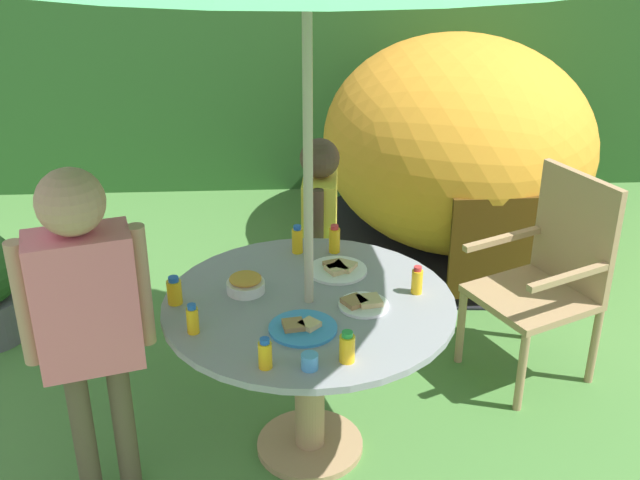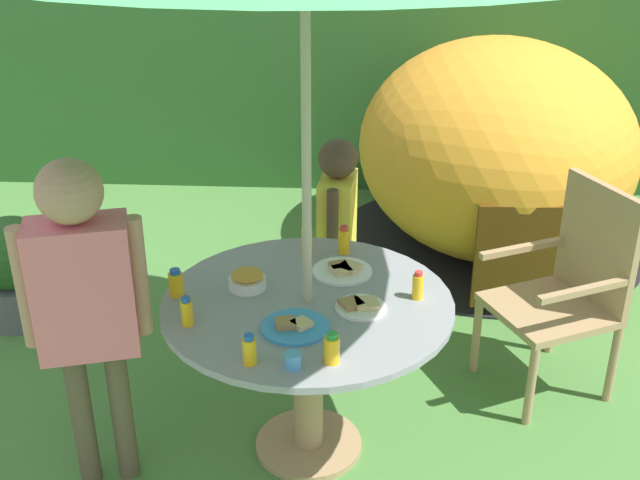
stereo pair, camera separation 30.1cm
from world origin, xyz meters
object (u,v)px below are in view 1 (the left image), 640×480
object	(u,v)px
child_in_pink_shirt	(85,302)
juice_bottle_front_edge	(174,291)
child_in_yellow_shirt	(320,218)
dome_tent	(456,142)
plate_mid_left	(363,303)
garden_table	(309,337)
juice_bottle_far_left	(193,320)
wooden_chair	(551,270)
snack_bowl	(246,284)
juice_bottle_center_front	(334,239)
plate_back_edge	(302,327)
plate_near_left	(338,269)
juice_bottle_center_back	(297,240)
juice_bottle_far_right	(265,354)
cup_near	(310,362)
juice_bottle_near_right	(347,348)
juice_bottle_mid_right	(417,281)

from	to	relation	value
child_in_pink_shirt	juice_bottle_front_edge	size ratio (longest dim) A/B	12.04
juice_bottle_front_edge	child_in_yellow_shirt	bearing A→B (deg)	53.41
dome_tent	plate_mid_left	size ratio (longest dim) A/B	10.36
garden_table	juice_bottle_far_left	size ratio (longest dim) A/B	9.80
child_in_pink_shirt	plate_mid_left	xyz separation A→B (m)	(1.01, 0.17, -0.14)
garden_table	wooden_chair	world-z (taller)	wooden_chair
snack_bowl	juice_bottle_center_front	xyz separation A→B (m)	(0.38, 0.34, 0.02)
dome_tent	plate_back_edge	world-z (taller)	dome_tent
child_in_yellow_shirt	plate_mid_left	size ratio (longest dim) A/B	5.69
child_in_yellow_shirt	snack_bowl	bearing A→B (deg)	-18.44
dome_tent	plate_back_edge	size ratio (longest dim) A/B	8.02
plate_near_left	juice_bottle_center_back	world-z (taller)	juice_bottle_center_back
juice_bottle_far_right	garden_table	bearing A→B (deg)	69.42
plate_near_left	cup_near	distance (m)	0.71
dome_tent	snack_bowl	bearing A→B (deg)	-123.88
snack_bowl	cup_near	distance (m)	0.59
child_in_yellow_shirt	juice_bottle_near_right	bearing A→B (deg)	7.19
juice_bottle_far_right	cup_near	xyz separation A→B (m)	(0.15, -0.01, -0.03)
dome_tent	juice_bottle_front_edge	size ratio (longest dim) A/B	17.78
snack_bowl	juice_bottle_center_back	distance (m)	0.40
plate_near_left	plate_back_edge	distance (m)	0.48
juice_bottle_center_back	juice_bottle_far_left	bearing A→B (deg)	-121.93
cup_near	child_in_yellow_shirt	bearing A→B (deg)	85.46
child_in_pink_shirt	cup_near	bearing A→B (deg)	-32.17
plate_near_left	juice_bottle_mid_right	world-z (taller)	juice_bottle_mid_right
plate_mid_left	juice_bottle_far_right	bearing A→B (deg)	-133.78
plate_back_edge	juice_bottle_center_back	xyz separation A→B (m)	(-0.00, 0.64, 0.05)
child_in_pink_shirt	juice_bottle_far_left	world-z (taller)	child_in_pink_shirt
juice_bottle_far_right	juice_bottle_center_back	bearing A→B (deg)	81.37
garden_table	snack_bowl	distance (m)	0.33
juice_bottle_front_edge	plate_near_left	bearing A→B (deg)	19.32
juice_bottle_far_left	juice_bottle_center_back	world-z (taller)	juice_bottle_center_back
juice_bottle_mid_right	juice_bottle_front_edge	xyz separation A→B (m)	(-0.95, -0.03, -0.00)
juice_bottle_far_right	juice_bottle_center_back	size ratio (longest dim) A/B	0.89
plate_back_edge	juice_bottle_center_front	size ratio (longest dim) A/B	1.97
juice_bottle_far_right	juice_bottle_mid_right	xyz separation A→B (m)	(0.60, 0.48, 0.00)
plate_mid_left	juice_bottle_far_left	size ratio (longest dim) A/B	1.67
snack_bowl	juice_bottle_near_right	world-z (taller)	juice_bottle_near_right
juice_bottle_front_edge	juice_bottle_far_left	bearing A→B (deg)	-67.51
juice_bottle_near_right	juice_bottle_far_left	world-z (taller)	same
garden_table	juice_bottle_far_right	bearing A→B (deg)	-110.58
juice_bottle_far_right	juice_bottle_mid_right	distance (m)	0.77
wooden_chair	juice_bottle_center_back	distance (m)	1.23
plate_back_edge	garden_table	bearing A→B (deg)	81.14
dome_tent	juice_bottle_center_back	world-z (taller)	dome_tent
wooden_chair	juice_bottle_far_right	xyz separation A→B (m)	(-1.33, -1.00, 0.24)
wooden_chair	child_in_pink_shirt	world-z (taller)	child_in_pink_shirt
juice_bottle_near_right	juice_bottle_front_edge	xyz separation A→B (m)	(-0.63, 0.43, -0.00)
plate_back_edge	juice_bottle_center_back	bearing A→B (deg)	90.06
child_in_pink_shirt	juice_bottle_far_left	xyz separation A→B (m)	(0.37, 0.02, -0.10)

